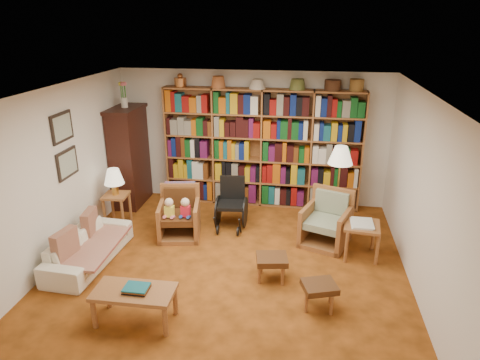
% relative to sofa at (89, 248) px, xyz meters
% --- Properties ---
extents(floor, '(5.00, 5.00, 0.00)m').
position_rel_sofa_xyz_m(floor, '(2.05, 0.17, -0.23)').
color(floor, '#A65319').
rests_on(floor, ground).
extents(ceiling, '(5.00, 5.00, 0.00)m').
position_rel_sofa_xyz_m(ceiling, '(2.05, 0.17, 2.27)').
color(ceiling, silver).
rests_on(ceiling, wall_back).
extents(wall_back, '(5.00, 0.00, 5.00)m').
position_rel_sofa_xyz_m(wall_back, '(2.05, 2.67, 1.02)').
color(wall_back, white).
rests_on(wall_back, floor).
extents(wall_front, '(5.00, 0.00, 5.00)m').
position_rel_sofa_xyz_m(wall_front, '(2.05, -2.33, 1.02)').
color(wall_front, white).
rests_on(wall_front, floor).
extents(wall_left, '(0.00, 5.00, 5.00)m').
position_rel_sofa_xyz_m(wall_left, '(-0.45, 0.17, 1.02)').
color(wall_left, white).
rests_on(wall_left, floor).
extents(wall_right, '(0.00, 5.00, 5.00)m').
position_rel_sofa_xyz_m(wall_right, '(4.55, 0.17, 1.02)').
color(wall_right, white).
rests_on(wall_right, floor).
extents(bookshelf, '(3.60, 0.30, 2.42)m').
position_rel_sofa_xyz_m(bookshelf, '(2.25, 2.50, 0.94)').
color(bookshelf, '#A26732').
rests_on(bookshelf, floor).
extents(curio_cabinet, '(0.50, 0.95, 2.40)m').
position_rel_sofa_xyz_m(curio_cabinet, '(-0.20, 2.17, 0.72)').
color(curio_cabinet, '#33130E').
rests_on(curio_cabinet, floor).
extents(framed_pictures, '(0.03, 0.52, 0.97)m').
position_rel_sofa_xyz_m(framed_pictures, '(-0.43, 0.47, 1.39)').
color(framed_pictures, black).
rests_on(framed_pictures, wall_left).
extents(sofa, '(1.63, 0.71, 0.47)m').
position_rel_sofa_xyz_m(sofa, '(0.00, 0.00, 0.00)').
color(sofa, '#F0E6CB').
rests_on(sofa, floor).
extents(sofa_throw, '(0.75, 1.35, 0.04)m').
position_rel_sofa_xyz_m(sofa_throw, '(0.05, -0.00, 0.07)').
color(sofa_throw, beige).
rests_on(sofa_throw, sofa).
extents(cushion_left, '(0.18, 0.41, 0.40)m').
position_rel_sofa_xyz_m(cushion_left, '(-0.13, 0.35, 0.22)').
color(cushion_left, maroon).
rests_on(cushion_left, sofa).
extents(cushion_right, '(0.20, 0.43, 0.42)m').
position_rel_sofa_xyz_m(cushion_right, '(-0.13, -0.35, 0.22)').
color(cushion_right, maroon).
rests_on(cushion_right, sofa).
extents(side_table_lamp, '(0.43, 0.43, 0.56)m').
position_rel_sofa_xyz_m(side_table_lamp, '(-0.10, 1.23, 0.18)').
color(side_table_lamp, '#A26732').
rests_on(side_table_lamp, floor).
extents(table_lamp, '(0.34, 0.34, 0.46)m').
position_rel_sofa_xyz_m(table_lamp, '(-0.10, 1.23, 0.63)').
color(table_lamp, gold).
rests_on(table_lamp, side_table_lamp).
extents(armchair_leather, '(0.77, 0.80, 0.83)m').
position_rel_sofa_xyz_m(armchair_leather, '(1.08, 1.06, 0.11)').
color(armchair_leather, '#A26732').
rests_on(armchair_leather, floor).
extents(armchair_sage, '(0.92, 0.92, 0.85)m').
position_rel_sofa_xyz_m(armchair_sage, '(3.43, 1.19, 0.09)').
color(armchair_sage, '#A26732').
rests_on(armchair_sage, floor).
extents(wheelchair, '(0.50, 0.70, 0.87)m').
position_rel_sofa_xyz_m(wheelchair, '(1.85, 1.49, 0.16)').
color(wheelchair, black).
rests_on(wheelchair, floor).
extents(floor_lamp, '(0.39, 0.39, 1.48)m').
position_rel_sofa_xyz_m(floor_lamp, '(3.61, 1.56, 1.04)').
color(floor_lamp, gold).
rests_on(floor_lamp, floor).
extents(side_table_papers, '(0.56, 0.56, 0.56)m').
position_rel_sofa_xyz_m(side_table_papers, '(3.93, 0.79, 0.21)').
color(side_table_papers, '#A26732').
rests_on(side_table_papers, floor).
extents(footstool_a, '(0.47, 0.42, 0.35)m').
position_rel_sofa_xyz_m(footstool_a, '(2.68, -0.03, 0.05)').
color(footstool_a, '#502B15').
rests_on(footstool_a, floor).
extents(footstool_b, '(0.49, 0.45, 0.34)m').
position_rel_sofa_xyz_m(footstool_b, '(3.31, -0.55, 0.04)').
color(footstool_b, '#502B15').
rests_on(footstool_b, floor).
extents(coffee_table, '(0.95, 0.48, 0.48)m').
position_rel_sofa_xyz_m(coffee_table, '(1.17, -1.14, 0.14)').
color(coffee_table, '#A26732').
rests_on(coffee_table, floor).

